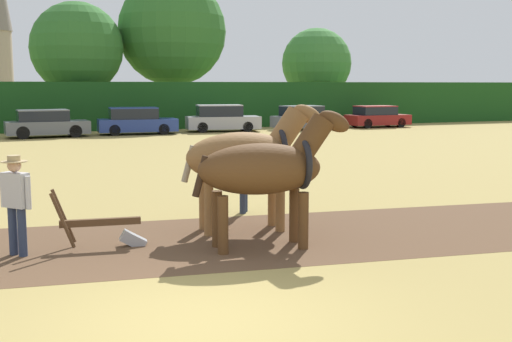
{
  "coord_description": "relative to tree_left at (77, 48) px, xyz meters",
  "views": [
    {
      "loc": [
        -1.98,
        -7.12,
        2.79
      ],
      "look_at": [
        2.57,
        4.61,
        1.1
      ],
      "focal_mm": 45.0,
      "sensor_mm": 36.0,
      "label": 1
    }
  ],
  "objects": [
    {
      "name": "draft_horse_lead_left",
      "position": [
        -0.33,
        -33.36,
        -3.77
      ],
      "size": [
        2.84,
        1.17,
        2.44
      ],
      "rotation": [
        0.0,
        0.0,
        -0.12
      ],
      "color": "#513319",
      "rests_on": "ground"
    },
    {
      "name": "hedgerow",
      "position": [
        -2.44,
        -2.83,
        -3.65
      ],
      "size": [
        78.12,
        1.58,
        2.99
      ],
      "primitive_type": "cube",
      "color": "#194719",
      "rests_on": "ground"
    },
    {
      "name": "parked_car_right",
      "position": [
        7.66,
        -6.57,
        -4.38
      ],
      "size": [
        4.6,
        2.39,
        1.61
      ],
      "rotation": [
        0.0,
        0.0,
        -0.15
      ],
      "color": "#9E9EA8",
      "rests_on": "ground"
    },
    {
      "name": "parked_car_center_right",
      "position": [
        2.43,
        -6.91,
        -4.41
      ],
      "size": [
        4.49,
        2.02,
        1.53
      ],
      "rotation": [
        0.0,
        0.0,
        -0.06
      ],
      "color": "navy",
      "rests_on": "ground"
    },
    {
      "name": "tree_center_left",
      "position": [
        6.56,
        1.05,
        1.34
      ],
      "size": [
        7.5,
        7.5,
        10.25
      ],
      "color": "#423323",
      "rests_on": "ground"
    },
    {
      "name": "ground_plane",
      "position": [
        -2.44,
        -36.27,
        -5.14
      ],
      "size": [
        240.0,
        240.0,
        0.0
      ],
      "primitive_type": "plane",
      "color": "#998447"
    },
    {
      "name": "parked_car_far_right",
      "position": [
        12.89,
        -6.99,
        -4.42
      ],
      "size": [
        4.2,
        2.4,
        1.51
      ],
      "rotation": [
        0.0,
        0.0,
        0.16
      ],
      "color": "#565B66",
      "rests_on": "ground"
    },
    {
      "name": "plow",
      "position": [
        -2.88,
        -32.36,
        -4.83
      ],
      "size": [
        1.63,
        0.52,
        1.13
      ],
      "rotation": [
        0.0,
        0.0,
        -0.12
      ],
      "color": "#4C331E",
      "rests_on": "ground"
    },
    {
      "name": "parked_car_center",
      "position": [
        -2.49,
        -7.28,
        -4.42
      ],
      "size": [
        4.39,
        2.1,
        1.49
      ],
      "rotation": [
        0.0,
        0.0,
        0.06
      ],
      "color": "#565B66",
      "rests_on": "ground"
    },
    {
      "name": "tree_center",
      "position": [
        17.93,
        1.38,
        -0.7
      ],
      "size": [
        5.33,
        5.33,
        7.12
      ],
      "color": "brown",
      "rests_on": "ground"
    },
    {
      "name": "farmer_beside_team",
      "position": [
        0.36,
        -30.33,
        -4.18
      ],
      "size": [
        0.42,
        0.59,
        1.66
      ],
      "rotation": [
        0.0,
        0.0,
        -0.52
      ],
      "color": "#28334C",
      "rests_on": "ground"
    },
    {
      "name": "tree_left",
      "position": [
        0.0,
        0.0,
        0.0
      ],
      "size": [
        5.93,
        5.93,
        8.12
      ],
      "color": "#423323",
      "rests_on": "ground"
    },
    {
      "name": "farmer_at_plow",
      "position": [
        -4.35,
        -32.38,
        -4.18
      ],
      "size": [
        0.46,
        0.51,
        1.66
      ],
      "rotation": [
        0.0,
        0.0,
        0.73
      ],
      "color": "#28334C",
      "rests_on": "ground"
    },
    {
      "name": "parked_car_end_right",
      "position": [
        18.51,
        -6.53,
        -4.46
      ],
      "size": [
        4.18,
        1.87,
        1.42
      ],
      "rotation": [
        0.0,
        0.0,
        0.02
      ],
      "color": "maroon",
      "rests_on": "ground"
    },
    {
      "name": "draft_horse_lead_right",
      "position": [
        -0.17,
        -31.99,
        -3.71
      ],
      "size": [
        2.82,
        1.25,
        2.5
      ],
      "rotation": [
        0.0,
        0.0,
        -0.12
      ],
      "color": "brown",
      "rests_on": "ground"
    }
  ]
}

